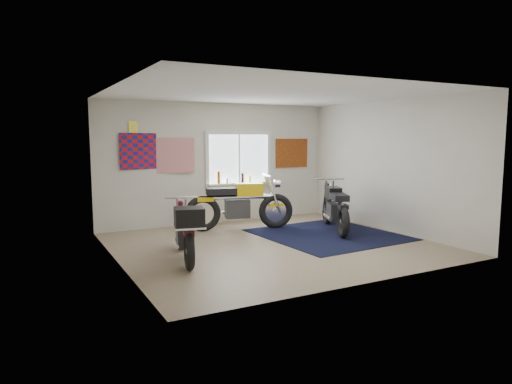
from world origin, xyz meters
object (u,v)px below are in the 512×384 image
black_chrome_bike (335,209)px  maroon_tourer (185,230)px  navy_rug (328,235)px  yellow_triumph (239,206)px

black_chrome_bike → maroon_tourer: 3.62m
black_chrome_bike → navy_rug: bearing=151.3°
navy_rug → maroon_tourer: 3.24m
yellow_triumph → maroon_tourer: 2.58m
navy_rug → yellow_triumph: size_ratio=1.15×
yellow_triumph → navy_rug: bearing=-29.0°
yellow_triumph → black_chrome_bike: size_ratio=1.17×
maroon_tourer → yellow_triumph: bearing=-31.7°
maroon_tourer → navy_rug: bearing=-67.4°
navy_rug → yellow_triumph: (-1.33, 1.31, 0.51)m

